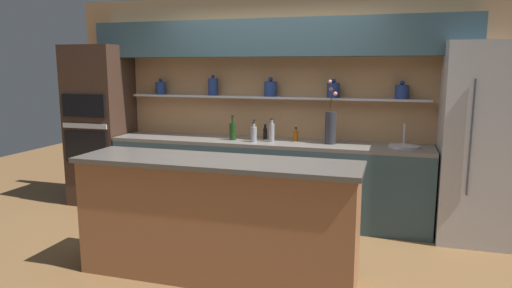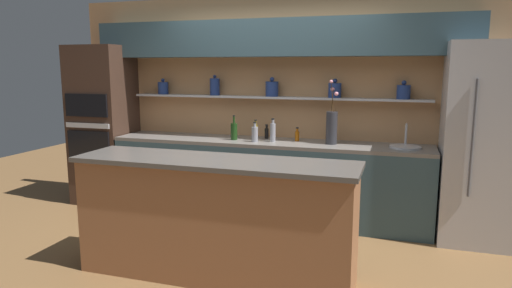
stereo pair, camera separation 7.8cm
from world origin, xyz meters
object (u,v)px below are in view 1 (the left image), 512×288
object	(u,v)px
sink_fixture	(404,145)
bottle_oil_0	(254,132)
bottle_spirit_4	(272,132)
bottle_wine_1	(233,131)
flower_vase	(330,126)
bottle_sauce_2	(296,135)
refrigerator	(479,143)
bottle_sauce_5	(265,133)
oven_tower	(101,125)
bottle_spirit_3	(254,134)

from	to	relation	value
sink_fixture	bottle_oil_0	bearing A→B (deg)	179.70
bottle_oil_0	bottle_spirit_4	distance (m)	0.23
sink_fixture	bottle_wine_1	size ratio (longest dim) A/B	1.13
bottle_spirit_4	bottle_wine_1	bearing A→B (deg)	-178.79
flower_vase	bottle_sauce_2	distance (m)	0.43
refrigerator	bottle_sauce_2	bearing A→B (deg)	176.41
flower_vase	bottle_sauce_5	xyz separation A→B (m)	(-0.79, 0.15, -0.13)
sink_fixture	bottle_spirit_4	size ratio (longest dim) A/B	1.23
oven_tower	bottle_sauce_5	bearing A→B (deg)	4.32
oven_tower	bottle_spirit_3	xyz separation A→B (m)	(2.11, -0.11, -0.00)
bottle_oil_0	bottle_wine_1	distance (m)	0.25
oven_tower	bottle_spirit_4	xyz separation A→B (m)	(2.30, -0.03, 0.02)
bottle_oil_0	bottle_spirit_3	distance (m)	0.13
bottle_wine_1	bottle_spirit_3	xyz separation A→B (m)	(0.28, -0.07, -0.01)
bottle_sauce_2	bottle_oil_0	bearing A→B (deg)	-172.56
bottle_wine_1	refrigerator	bearing A→B (deg)	0.12
oven_tower	bottle_spirit_3	distance (m)	2.11
bottle_sauce_2	bottle_spirit_3	distance (m)	0.49
refrigerator	bottle_spirit_4	bearing A→B (deg)	179.88
oven_tower	sink_fixture	bearing A→B (deg)	0.18
bottle_spirit_4	bottle_sauce_5	size ratio (longest dim) A/B	1.57
bottle_spirit_3	bottle_spirit_4	bearing A→B (deg)	22.04
refrigerator	oven_tower	bearing A→B (deg)	179.53
sink_fixture	bottle_sauce_2	distance (m)	1.19
flower_vase	bottle_sauce_2	size ratio (longest dim) A/B	4.41
refrigerator	bottle_spirit_4	world-z (taller)	refrigerator
oven_tower	sink_fixture	world-z (taller)	oven_tower
bottle_wine_1	bottle_spirit_3	bearing A→B (deg)	-13.68
bottle_wine_1	bottle_spirit_4	bearing A→B (deg)	1.21
flower_vase	bottle_sauce_2	bearing A→B (deg)	169.68
sink_fixture	bottle_sauce_2	bearing A→B (deg)	176.55
refrigerator	bottle_oil_0	world-z (taller)	refrigerator
sink_fixture	bottle_sauce_5	size ratio (longest dim) A/B	1.93
flower_vase	bottle_spirit_3	distance (m)	0.87
bottle_spirit_3	bottle_oil_0	bearing A→B (deg)	103.89
bottle_oil_0	bottle_spirit_4	bearing A→B (deg)	-13.21
bottle_wine_1	bottle_oil_0	bearing A→B (deg)	14.25
oven_tower	bottle_spirit_3	world-z (taller)	oven_tower
bottle_spirit_3	bottle_spirit_4	world-z (taller)	bottle_spirit_4
oven_tower	bottle_spirit_3	size ratio (longest dim) A/B	8.85
sink_fixture	bottle_spirit_4	xyz separation A→B (m)	(-1.45, -0.04, 0.09)
sink_fixture	bottle_wine_1	xyz separation A→B (m)	(-1.92, -0.05, 0.08)
bottle_spirit_4	bottle_sauce_5	distance (m)	0.24
oven_tower	bottle_sauce_5	world-z (taller)	oven_tower
refrigerator	bottle_sauce_5	distance (m)	2.31
bottle_oil_0	oven_tower	bearing A→B (deg)	-179.44
bottle_sauce_5	bottle_oil_0	bearing A→B (deg)	-122.80
oven_tower	bottle_spirit_4	bearing A→B (deg)	-0.80
refrigerator	flower_vase	xyz separation A→B (m)	(-1.51, 0.05, 0.11)
bottle_spirit_3	bottle_sauce_5	size ratio (longest dim) A/B	1.35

